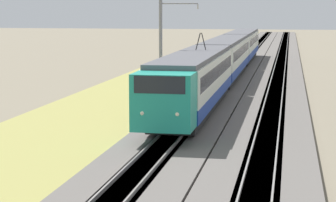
% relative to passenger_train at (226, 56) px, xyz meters
% --- Properties ---
extents(ballast_main, '(240.00, 4.40, 0.30)m').
position_rel_passenger_train_xyz_m(ballast_main, '(-2.83, 0.00, -2.12)').
color(ballast_main, '#605B56').
rests_on(ballast_main, ground).
extents(ballast_adjacent, '(240.00, 4.40, 0.30)m').
position_rel_passenger_train_xyz_m(ballast_adjacent, '(-2.83, -4.49, -2.12)').
color(ballast_adjacent, '#605B56').
rests_on(ballast_adjacent, ground).
extents(track_main, '(240.00, 1.57, 0.45)m').
position_rel_passenger_train_xyz_m(track_main, '(-2.83, 0.00, -2.11)').
color(track_main, '#4C4238').
rests_on(track_main, ground).
extents(track_adjacent, '(240.00, 1.57, 0.45)m').
position_rel_passenger_train_xyz_m(track_adjacent, '(-2.83, -4.49, -2.11)').
color(track_adjacent, '#4C4238').
rests_on(track_adjacent, ground).
extents(grass_verge, '(240.00, 8.45, 0.12)m').
position_rel_passenger_train_xyz_m(grass_verge, '(-2.83, 5.92, -2.21)').
color(grass_verge, '#99934C').
rests_on(grass_verge, ground).
extents(passenger_train, '(58.89, 2.83, 4.87)m').
position_rel_passenger_train_xyz_m(passenger_train, '(0.00, 0.00, 0.00)').
color(passenger_train, teal).
rests_on(passenger_train, ground).
extents(catenary_mast_mid, '(0.22, 2.56, 7.58)m').
position_rel_passenger_train_xyz_m(catenary_mast_mid, '(-15.60, 2.67, 1.66)').
color(catenary_mast_mid, slate).
rests_on(catenary_mast_mid, ground).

